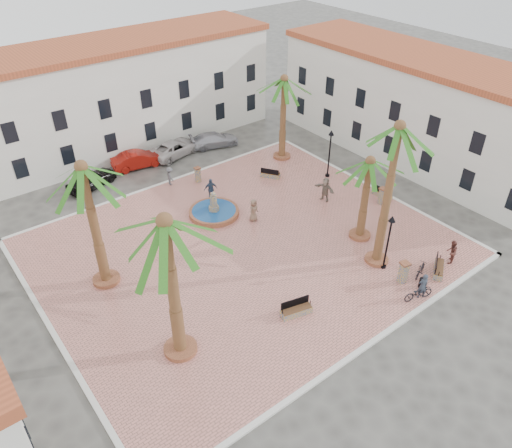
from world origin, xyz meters
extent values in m
plane|color=#56544F|center=(0.00, 0.00, 0.00)|extent=(120.00, 120.00, 0.00)
cube|color=tan|center=(0.00, 0.00, 0.07)|extent=(26.00, 22.00, 0.15)
cube|color=silver|center=(0.00, 11.00, 0.08)|extent=(26.30, 0.30, 0.16)
cube|color=silver|center=(0.00, -11.00, 0.08)|extent=(26.30, 0.30, 0.16)
cube|color=silver|center=(13.00, 0.00, 0.08)|extent=(0.30, 22.30, 0.16)
cube|color=silver|center=(-13.00, 0.00, 0.08)|extent=(0.30, 22.30, 0.16)
cube|color=white|center=(0.00, 20.00, 4.50)|extent=(30.00, 7.00, 9.00)
cube|color=#AE4C2A|center=(0.00, 20.00, 9.25)|extent=(30.40, 7.40, 0.50)
cube|color=black|center=(-9.38, 16.52, 2.20)|extent=(1.00, 0.12, 1.60)
cube|color=black|center=(-5.62, 16.52, 2.20)|extent=(1.00, 0.12, 1.60)
cube|color=black|center=(-1.88, 16.52, 2.20)|extent=(1.00, 0.12, 1.60)
cube|color=black|center=(1.88, 16.52, 2.20)|extent=(1.00, 0.12, 1.60)
cube|color=black|center=(5.62, 16.52, 2.20)|extent=(1.00, 0.12, 1.60)
cube|color=black|center=(9.38, 16.52, 2.20)|extent=(1.00, 0.12, 1.60)
cube|color=black|center=(13.12, 16.52, 2.20)|extent=(1.00, 0.12, 1.60)
cube|color=black|center=(-9.38, 16.52, 5.20)|extent=(1.00, 0.12, 1.60)
cube|color=black|center=(-5.62, 16.52, 5.20)|extent=(1.00, 0.12, 1.60)
cube|color=black|center=(-1.88, 16.52, 5.20)|extent=(1.00, 0.12, 1.60)
cube|color=black|center=(1.88, 16.52, 5.20)|extent=(1.00, 0.12, 1.60)
cube|color=black|center=(5.62, 16.52, 5.20)|extent=(1.00, 0.12, 1.60)
cube|color=black|center=(9.38, 16.52, 5.20)|extent=(1.00, 0.12, 1.60)
cube|color=black|center=(13.12, 16.52, 5.20)|extent=(1.00, 0.12, 1.60)
cube|color=white|center=(20.00, 2.00, 4.25)|extent=(7.00, 26.00, 8.50)
cube|color=#AE4C2A|center=(20.00, 2.00, 8.75)|extent=(7.40, 26.40, 0.50)
cube|color=black|center=(16.54, -5.77, 2.20)|extent=(0.12, 1.00, 1.60)
cube|color=black|center=(16.54, -2.06, 2.20)|extent=(0.12, 1.00, 1.60)
cube|color=black|center=(16.54, 1.65, 2.20)|extent=(0.12, 1.00, 1.60)
cube|color=black|center=(16.54, 5.37, 2.20)|extent=(0.12, 1.00, 1.60)
cube|color=black|center=(16.54, 9.08, 2.20)|extent=(0.12, 1.00, 1.60)
cube|color=black|center=(16.54, 12.80, 2.20)|extent=(0.12, 1.00, 1.60)
cube|color=black|center=(16.54, -5.77, 5.20)|extent=(0.12, 1.00, 1.60)
cube|color=black|center=(16.54, -2.06, 5.20)|extent=(0.12, 1.00, 1.60)
cube|color=black|center=(16.54, 1.65, 5.20)|extent=(0.12, 1.00, 1.60)
cube|color=black|center=(16.54, 5.37, 5.20)|extent=(0.12, 1.00, 1.60)
cube|color=black|center=(16.54, 9.08, 5.20)|extent=(0.12, 1.00, 1.60)
cube|color=black|center=(16.54, 12.80, 5.20)|extent=(0.12, 1.00, 1.60)
cube|color=black|center=(-16.02, -6.00, 2.20)|extent=(0.12, 1.00, 1.60)
cube|color=black|center=(-16.02, -6.00, 5.20)|extent=(0.12, 1.00, 1.60)
cylinder|color=#9F5838|center=(0.59, 4.58, 0.33)|extent=(3.71, 3.71, 0.35)
cylinder|color=#194C8C|center=(0.59, 4.58, 0.49)|extent=(3.27, 3.27, 0.05)
cylinder|color=gray|center=(0.59, 4.58, 0.50)|extent=(0.80, 0.80, 0.71)
cylinder|color=gray|center=(0.59, 4.58, 1.21)|extent=(0.53, 0.53, 1.06)
sphere|color=gray|center=(0.59, 4.58, 1.87)|extent=(0.39, 0.39, 0.39)
cylinder|color=#9F5838|center=(-8.86, 2.44, 0.28)|extent=(1.67, 1.67, 0.25)
cylinder|color=brown|center=(-8.86, 2.44, 4.29)|extent=(0.54, 0.54, 7.78)
sphere|color=brown|center=(-8.86, 2.44, 8.18)|extent=(0.73, 0.73, 0.73)
cylinder|color=#9F5838|center=(-8.06, -5.18, 0.28)|extent=(1.78, 1.78, 0.27)
cylinder|color=brown|center=(-8.06, -5.18, 4.46)|extent=(0.58, 0.58, 8.08)
sphere|color=brown|center=(-8.06, -5.18, 8.50)|extent=(0.78, 0.78, 0.78)
cylinder|color=#9F5838|center=(5.94, -6.49, 0.26)|extent=(1.53, 1.53, 0.23)
cylinder|color=brown|center=(5.94, -6.49, 5.00)|extent=(0.50, 0.50, 9.25)
sphere|color=brown|center=(5.94, -6.49, 9.62)|extent=(0.67, 0.67, 0.67)
cylinder|color=#9F5838|center=(7.11, -3.95, 0.26)|extent=(1.50, 1.50, 0.22)
cylinder|color=brown|center=(7.11, -3.95, 3.21)|extent=(0.49, 0.49, 5.68)
sphere|color=brown|center=(7.11, -3.95, 6.05)|extent=(0.65, 0.65, 0.65)
cylinder|color=#9F5838|center=(10.54, 8.55, 0.27)|extent=(1.54, 1.54, 0.23)
cylinder|color=brown|center=(10.54, 8.55, 3.84)|extent=(0.50, 0.50, 6.93)
sphere|color=brown|center=(10.54, 8.55, 7.31)|extent=(0.67, 0.67, 0.67)
cube|color=gray|center=(-1.45, -6.95, 0.36)|extent=(1.95, 1.01, 0.41)
cube|color=#56351E|center=(-1.45, -6.95, 0.60)|extent=(1.84, 0.93, 0.06)
cube|color=black|center=(-1.40, -6.73, 0.88)|extent=(1.72, 0.48, 0.52)
cylinder|color=black|center=(-2.31, -6.74, 0.72)|extent=(0.05, 0.05, 0.31)
cylinder|color=black|center=(-0.60, -7.16, 0.72)|extent=(0.05, 0.05, 0.31)
cube|color=gray|center=(8.15, -9.67, 0.36)|extent=(1.88, 1.48, 0.41)
cube|color=#56351E|center=(8.15, -9.67, 0.59)|extent=(1.76, 1.38, 0.06)
cube|color=black|center=(8.03, -9.48, 0.87)|extent=(1.51, 0.99, 0.52)
cylinder|color=black|center=(7.41, -10.14, 0.72)|extent=(0.05, 0.05, 0.31)
cylinder|color=black|center=(8.89, -9.20, 0.72)|extent=(0.05, 0.05, 0.31)
cube|color=gray|center=(12.40, -1.40, 0.34)|extent=(0.54, 1.73, 0.38)
cube|color=#56351E|center=(12.40, -1.40, 0.56)|extent=(0.49, 1.63, 0.06)
cube|color=black|center=(12.19, -1.40, 0.82)|extent=(0.06, 1.63, 0.48)
cylinder|color=black|center=(12.41, -2.21, 0.68)|extent=(0.05, 0.05, 0.29)
cylinder|color=black|center=(12.39, -0.59, 0.68)|extent=(0.05, 0.05, 0.29)
cube|color=gray|center=(7.43, 6.35, 0.33)|extent=(1.32, 1.64, 0.36)
cube|color=#56351E|center=(7.43, 6.35, 0.54)|extent=(1.24, 1.54, 0.05)
cube|color=black|center=(7.26, 6.24, 0.79)|extent=(0.89, 1.31, 0.45)
cylinder|color=black|center=(7.86, 5.71, 0.65)|extent=(0.05, 0.05, 0.27)
cylinder|color=black|center=(7.00, 6.99, 0.65)|extent=(0.05, 0.05, 0.27)
cylinder|color=black|center=(5.78, -7.22, 0.23)|extent=(0.35, 0.35, 0.16)
cylinder|color=black|center=(5.78, -7.22, 2.02)|extent=(0.12, 0.12, 3.54)
cone|color=black|center=(5.78, -7.22, 3.94)|extent=(0.43, 0.43, 0.39)
sphere|color=beige|center=(5.78, -7.22, 3.79)|extent=(0.24, 0.24, 0.24)
cylinder|color=black|center=(11.33, 3.55, 0.23)|extent=(0.37, 0.37, 0.16)
cylinder|color=black|center=(11.33, 3.55, 2.10)|extent=(0.12, 0.12, 3.70)
cone|color=black|center=(11.33, 3.55, 4.11)|extent=(0.45, 0.45, 0.41)
sphere|color=beige|center=(11.33, 3.55, 3.95)|extent=(0.25, 0.25, 0.25)
cube|color=gray|center=(5.56, -8.85, 0.86)|extent=(0.51, 0.51, 1.42)
cube|color=#9F5838|center=(5.56, -8.85, 1.62)|extent=(0.64, 0.64, 0.11)
cube|color=gray|center=(2.25, 9.40, 0.76)|extent=(0.38, 0.38, 1.22)
cube|color=#9F5838|center=(2.25, 9.40, 1.41)|extent=(0.47, 0.47, 0.09)
cube|color=gray|center=(11.55, -2.05, 0.79)|extent=(0.42, 0.42, 1.29)
cube|color=#9F5838|center=(11.55, -2.05, 1.49)|extent=(0.52, 0.52, 0.10)
cylinder|color=black|center=(6.12, -9.88, 0.48)|extent=(0.34, 0.34, 0.66)
imported|color=#303746|center=(5.38, -10.40, 1.02)|extent=(0.75, 0.64, 1.75)
imported|color=black|center=(5.08, -10.40, 0.65)|extent=(2.00, 1.20, 0.99)
imported|color=#582B25|center=(9.57, -9.49, 0.98)|extent=(0.99, 0.89, 1.67)
imported|color=black|center=(6.96, -9.14, 0.62)|extent=(1.62, 0.88, 0.94)
imported|color=#7C5E4A|center=(2.44, 2.15, 1.02)|extent=(0.99, 0.81, 1.75)
imported|color=#394961|center=(1.59, 6.47, 1.05)|extent=(1.14, 0.71, 1.80)
imported|color=#4C4C51|center=(0.22, 10.40, 0.92)|extent=(0.66, 1.05, 1.55)
imported|color=gray|center=(8.50, 1.00, 1.11)|extent=(0.85, 1.85, 1.93)
imported|color=black|center=(-4.89, 14.16, 0.73)|extent=(4.64, 3.12, 1.47)
imported|color=#98130C|center=(-0.35, 14.98, 0.73)|extent=(4.65, 2.25, 1.47)
imported|color=#AEACB5|center=(7.15, 14.36, 0.66)|extent=(4.90, 3.04, 1.32)
imported|color=silver|center=(3.34, 15.00, 0.69)|extent=(5.36, 3.32, 1.38)
camera|label=1|loc=(-15.84, -21.77, 20.79)|focal=35.00mm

